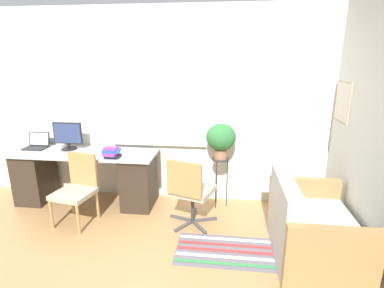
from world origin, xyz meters
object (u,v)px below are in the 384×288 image
at_px(desk_chair_wooden, 77,188).
at_px(plant_stand, 220,165).
at_px(keyboard, 58,154).
at_px(potted_plant, 221,138).
at_px(mouse, 77,154).
at_px(laptop, 37,145).
at_px(couch_loveseat, 310,231).
at_px(book_stack, 112,153).
at_px(office_chair_swivel, 190,190).
at_px(monitor, 68,136).

bearing_deg(desk_chair_wooden, plant_stand, 30.02).
xyz_separation_m(keyboard, potted_plant, (2.18, 0.28, 0.22)).
distance_m(mouse, plant_stand, 1.95).
height_order(desk_chair_wooden, potted_plant, potted_plant).
xyz_separation_m(laptop, potted_plant, (2.66, 0.01, 0.18)).
xyz_separation_m(keyboard, couch_loveseat, (3.14, -0.74, -0.48)).
bearing_deg(plant_stand, book_stack, -167.51).
bearing_deg(plant_stand, potted_plant, 90.00).
xyz_separation_m(keyboard, desk_chair_wooden, (0.40, -0.34, -0.32)).
distance_m(keyboard, couch_loveseat, 3.27).
bearing_deg(office_chair_swivel, potted_plant, -103.81).
bearing_deg(plant_stand, couch_loveseat, -46.52).
relative_size(desk_chair_wooden, office_chair_swivel, 0.97).
height_order(laptop, book_stack, laptop).
bearing_deg(office_chair_swivel, desk_chair_wooden, 20.20).
xyz_separation_m(mouse, potted_plant, (1.93, 0.26, 0.21)).
height_order(keyboard, office_chair_swivel, office_chair_swivel).
height_order(mouse, desk_chair_wooden, desk_chair_wooden).
bearing_deg(desk_chair_wooden, book_stack, 50.57).
height_order(monitor, keyboard, monitor).
height_order(monitor, potted_plant, potted_plant).
height_order(mouse, office_chair_swivel, office_chair_swivel).
distance_m(monitor, mouse, 0.38).
relative_size(book_stack, desk_chair_wooden, 0.27).
bearing_deg(couch_loveseat, office_chair_swivel, 70.67).
relative_size(mouse, desk_chair_wooden, 0.08).
distance_m(desk_chair_wooden, potted_plant, 1.96).
distance_m(office_chair_swivel, potted_plant, 0.84).
distance_m(laptop, keyboard, 0.55).
distance_m(monitor, office_chair_swivel, 1.95).
bearing_deg(desk_chair_wooden, laptop, 156.29).
height_order(laptop, potted_plant, potted_plant).
relative_size(mouse, plant_stand, 0.09).
bearing_deg(couch_loveseat, desk_chair_wooden, 81.66).
distance_m(desk_chair_wooden, office_chair_swivel, 1.43).
relative_size(monitor, mouse, 6.23).
height_order(office_chair_swivel, potted_plant, potted_plant).
distance_m(book_stack, couch_loveseat, 2.54).
height_order(keyboard, desk_chair_wooden, desk_chair_wooden).
relative_size(mouse, book_stack, 0.28).
bearing_deg(keyboard, desk_chair_wooden, -39.97).
height_order(book_stack, couch_loveseat, book_stack).
xyz_separation_m(keyboard, mouse, (0.25, 0.03, 0.01)).
bearing_deg(book_stack, monitor, 158.50).
height_order(monitor, office_chair_swivel, monitor).
xyz_separation_m(mouse, plant_stand, (1.93, 0.26, -0.18)).
xyz_separation_m(monitor, book_stack, (0.75, -0.29, -0.12)).
distance_m(monitor, book_stack, 0.81).
xyz_separation_m(office_chair_swivel, plant_stand, (0.35, 0.56, 0.13)).
bearing_deg(mouse, desk_chair_wooden, -67.81).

